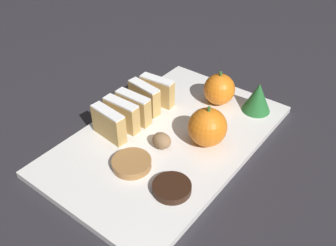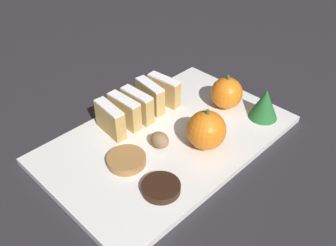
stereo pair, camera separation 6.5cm
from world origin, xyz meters
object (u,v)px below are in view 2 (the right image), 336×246
Objects in this scene: orange_near at (206,130)px; chocolate_cookie at (161,188)px; walnut at (160,140)px; orange_far at (227,93)px.

orange_near is 0.13m from chocolate_cookie.
chocolate_cookie is (0.07, -0.07, -0.01)m from walnut.
orange_near is at bearing 46.38° from walnut.
walnut is 0.10m from chocolate_cookie.
orange_near is 1.08× the size of orange_far.
orange_near reaches higher than walnut.
orange_near is 0.08m from walnut.
chocolate_cookie is (0.02, -0.13, -0.03)m from orange_near.
chocolate_cookie is at bearing -81.18° from orange_near.
orange_far reaches higher than walnut.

